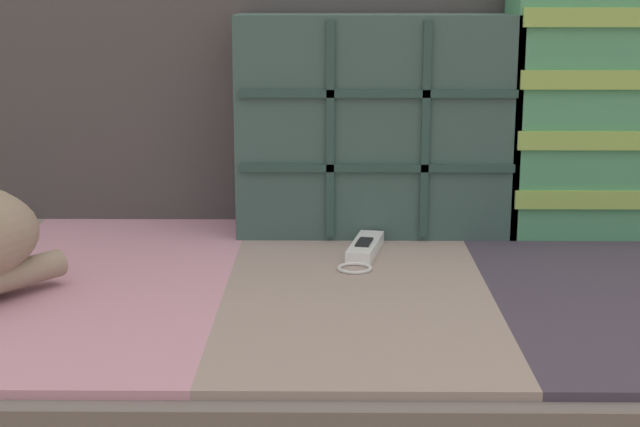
{
  "coord_description": "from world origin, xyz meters",
  "views": [
    {
      "loc": [
        -0.21,
        -1.2,
        0.8
      ],
      "look_at": [
        -0.22,
        0.03,
        0.51
      ],
      "focal_mm": 55.0,
      "sensor_mm": 36.0,
      "label": 1
    }
  ],
  "objects": [
    {
      "name": "throw_pillow_quilted",
      "position": [
        -0.13,
        0.33,
        0.58
      ],
      "size": [
        0.43,
        0.14,
        0.34
      ],
      "color": "#38514C",
      "rests_on": "couch"
    },
    {
      "name": "game_remote_near",
      "position": [
        -0.16,
        0.19,
        0.42
      ],
      "size": [
        0.08,
        0.19,
        0.02
      ],
      "color": "white",
      "rests_on": "couch"
    },
    {
      "name": "couch",
      "position": [
        0.0,
        0.1,
        0.2
      ],
      "size": [
        2.19,
        0.89,
        0.41
      ],
      "color": "brown",
      "rests_on": "ground_plane"
    },
    {
      "name": "sofa_backrest",
      "position": [
        0.0,
        0.48,
        0.63
      ],
      "size": [
        2.15,
        0.14,
        0.43
      ],
      "color": "#474242",
      "rests_on": "couch"
    }
  ]
}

